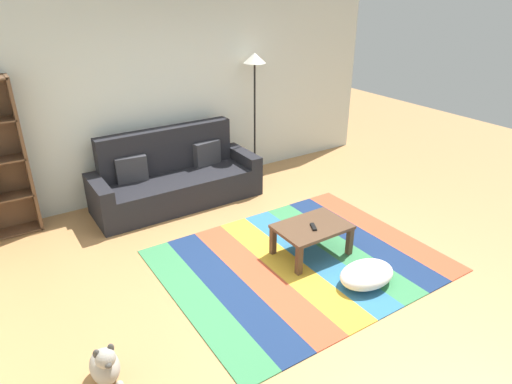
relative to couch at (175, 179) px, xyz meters
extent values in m
plane|color=#B27F4C|center=(0.26, -2.02, -0.34)|extent=(14.00, 14.00, 0.00)
cube|color=silver|center=(0.26, 0.53, 1.01)|extent=(6.80, 0.10, 2.70)
cube|color=#387F4C|center=(-0.74, -2.12, -0.33)|extent=(0.36, 2.30, 0.01)
cube|color=navy|center=(-0.38, -2.12, -0.33)|extent=(0.36, 2.30, 0.01)
cube|color=#C64C2D|center=(-0.02, -2.12, -0.33)|extent=(0.36, 2.30, 0.01)
cube|color=gold|center=(0.34, -2.12, -0.33)|extent=(0.36, 2.30, 0.01)
cube|color=teal|center=(0.70, -2.12, -0.33)|extent=(0.36, 2.30, 0.01)
cube|color=#387F4C|center=(1.06, -2.12, -0.33)|extent=(0.36, 2.30, 0.01)
cube|color=navy|center=(1.41, -2.12, -0.33)|extent=(0.36, 2.30, 0.01)
cube|color=#C64C2D|center=(1.77, -2.12, -0.33)|extent=(0.36, 2.30, 0.01)
cube|color=black|center=(0.00, -0.07, -0.14)|extent=(1.90, 0.80, 0.40)
cube|color=black|center=(0.00, 0.23, 0.36)|extent=(1.90, 0.20, 0.60)
cube|color=black|center=(-1.04, -0.07, -0.06)|extent=(0.18, 0.80, 0.56)
cube|color=black|center=(1.04, -0.07, -0.06)|extent=(0.18, 0.80, 0.56)
cube|color=#333338|center=(-0.55, 0.11, 0.22)|extent=(0.42, 0.19, 0.36)
cube|color=#333338|center=(0.55, 0.11, 0.22)|extent=(0.42, 0.19, 0.36)
cube|color=brown|center=(-1.73, 0.28, 0.60)|extent=(0.04, 0.28, 1.87)
cube|color=brown|center=(-2.16, 0.28, -0.32)|extent=(0.86, 0.28, 0.02)
cube|color=#513826|center=(0.71, -2.07, 0.01)|extent=(0.79, 0.55, 0.04)
cube|color=#513826|center=(0.35, -2.31, -0.17)|extent=(0.06, 0.06, 0.32)
cube|color=#513826|center=(1.07, -2.31, -0.17)|extent=(0.06, 0.06, 0.32)
cube|color=#513826|center=(0.35, -1.84, -0.17)|extent=(0.06, 0.06, 0.32)
cube|color=#513826|center=(1.07, -1.84, -0.17)|extent=(0.06, 0.06, 0.32)
ellipsoid|color=white|center=(0.83, -2.81, -0.22)|extent=(0.61, 0.42, 0.21)
ellipsoid|color=#9E998E|center=(-1.73, -2.59, -0.21)|extent=(0.22, 0.30, 0.26)
sphere|color=#9E998E|center=(-1.73, -2.69, -0.03)|extent=(0.15, 0.15, 0.15)
ellipsoid|color=#474440|center=(-1.73, -2.75, -0.04)|extent=(0.06, 0.07, 0.05)
ellipsoid|color=#474440|center=(-1.79, -2.67, 0.02)|extent=(0.05, 0.04, 0.08)
ellipsoid|color=#474440|center=(-1.68, -2.67, 0.02)|extent=(0.05, 0.04, 0.08)
cylinder|color=black|center=(1.42, 0.18, -0.32)|extent=(0.26, 0.26, 0.02)
cylinder|color=black|center=(1.42, 0.18, 0.54)|extent=(0.03, 0.03, 1.71)
cone|color=white|center=(1.42, 0.18, 1.47)|extent=(0.32, 0.32, 0.14)
cube|color=black|center=(0.69, -2.12, 0.04)|extent=(0.10, 0.15, 0.02)
camera|label=1|loc=(-2.14, -5.34, 2.45)|focal=31.53mm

